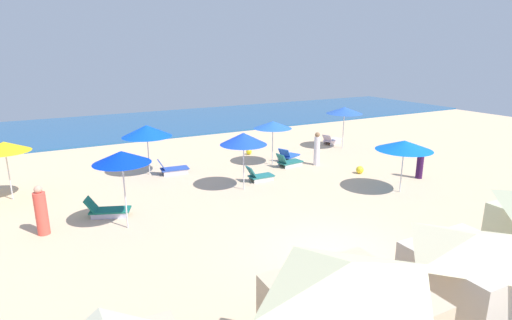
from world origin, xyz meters
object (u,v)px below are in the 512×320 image
object	(u,v)px
cabana_2	(469,288)
umbrella_6	(273,125)
lounge_chair_5_0	(331,140)
beach_ball_1	(249,152)
umbrella_4	(404,145)
beachgoer_1	(41,212)
umbrella_3	(243,139)
beach_ball_0	(360,170)
beachgoer_0	(420,163)
lounge_chair_3_0	(259,176)
umbrella_0	(147,131)
umbrella_2	(122,157)
lounge_chair_6_1	(289,156)
beachgoer_2	(317,149)
lounge_chair_2_0	(107,210)
lounge_chair_0_0	(172,169)
umbrella_5	(344,110)
lounge_chair_6_0	(289,162)
umbrella_1	(4,147)

from	to	relation	value
cabana_2	umbrella_6	bearing A→B (deg)	77.14
lounge_chair_5_0	beach_ball_1	size ratio (longest dim) A/B	4.75
umbrella_4	umbrella_6	distance (m)	6.70
umbrella_4	beach_ball_1	size ratio (longest dim) A/B	6.95
lounge_chair_5_0	beachgoer_1	bearing A→B (deg)	89.66
beach_ball_1	umbrella_3	bearing A→B (deg)	-119.56
beach_ball_0	beachgoer_0	bearing A→B (deg)	-44.46
lounge_chair_3_0	umbrella_4	world-z (taller)	umbrella_4
cabana_2	beachgoer_0	xyz separation A→B (m)	(8.17, 8.00, -0.51)
umbrella_0	umbrella_6	bearing A→B (deg)	-12.21
umbrella_4	beachgoer_1	distance (m)	13.59
umbrella_2	lounge_chair_6_1	xyz separation A→B (m)	(9.41, 4.65, -2.18)
umbrella_2	beachgoer_2	bearing A→B (deg)	17.52
umbrella_3	beachgoer_0	size ratio (longest dim) A/B	1.62
umbrella_4	beach_ball_1	distance (m)	9.20
lounge_chair_6_1	beach_ball_0	bearing A→B (deg)	-178.68
lounge_chair_6_1	lounge_chair_2_0	bearing A→B (deg)	84.44
cabana_2	umbrella_2	bearing A→B (deg)	120.18
lounge_chair_0_0	umbrella_3	distance (m)	4.59
lounge_chair_5_0	lounge_chair_6_1	world-z (taller)	lounge_chair_6_1
umbrella_5	beachgoer_2	world-z (taller)	umbrella_5
beach_ball_0	umbrella_5	bearing A→B (deg)	59.07
lounge_chair_3_0	lounge_chair_5_0	xyz separation A→B (m)	(7.66, 4.40, -0.01)
beachgoer_2	lounge_chair_3_0	bearing A→B (deg)	-130.46
lounge_chair_5_0	lounge_chair_6_0	world-z (taller)	lounge_chair_6_0
lounge_chair_0_0	umbrella_3	world-z (taller)	umbrella_3
lounge_chair_6_1	beach_ball_1	bearing A→B (deg)	6.80
umbrella_4	umbrella_2	bearing A→B (deg)	170.51
cabana_2	umbrella_3	xyz separation A→B (m)	(0.30, 10.46, 0.99)
lounge_chair_2_0	lounge_chair_3_0	world-z (taller)	lounge_chair_3_0
umbrella_1	beach_ball_1	size ratio (longest dim) A/B	7.15
umbrella_2	cabana_2	bearing A→B (deg)	-61.23
umbrella_5	beach_ball_0	world-z (taller)	umbrella_5
umbrella_6	beach_ball_0	bearing A→B (deg)	-49.32
lounge_chair_2_0	beachgoer_0	xyz separation A→B (m)	(13.49, -2.23, 0.47)
lounge_chair_0_0	beachgoer_2	xyz separation A→B (m)	(7.04, -2.01, 0.57)
beachgoer_0	lounge_chair_5_0	bearing A→B (deg)	167.84
beachgoer_0	lounge_chair_6_1	bearing A→B (deg)	-151.85
beachgoer_1	lounge_chair_3_0	bearing A→B (deg)	12.71
lounge_chair_6_0	beachgoer_2	bearing A→B (deg)	-114.51
umbrella_2	lounge_chair_5_0	size ratio (longest dim) A/B	1.70
lounge_chair_6_1	umbrella_2	bearing A→B (deg)	92.29
umbrella_0	beachgoer_2	distance (m)	8.49
cabana_2	umbrella_1	distance (m)	16.14
umbrella_6	lounge_chair_6_1	size ratio (longest dim) A/B	1.63
lounge_chair_0_0	lounge_chair_6_0	bearing A→B (deg)	-100.48
beachgoer_1	umbrella_2	bearing A→B (deg)	-14.93
umbrella_6	beachgoer_2	size ratio (longest dim) A/B	1.32
lounge_chair_6_0	umbrella_1	bearing A→B (deg)	77.89
umbrella_3	umbrella_4	world-z (taller)	umbrella_3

